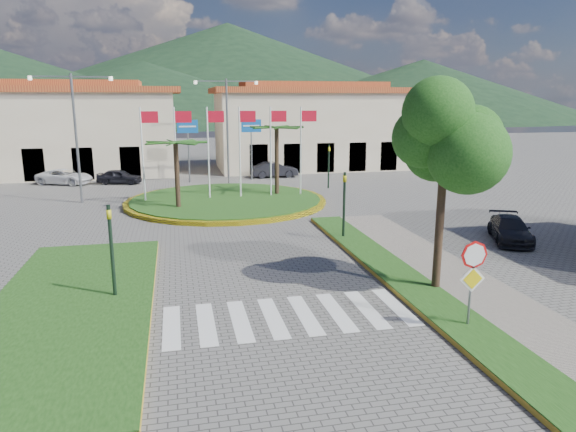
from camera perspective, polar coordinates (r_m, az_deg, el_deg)
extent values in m
plane|color=slate|center=(12.45, 3.86, -18.38)|extent=(160.00, 160.00, 0.00)
cube|color=gray|center=(16.48, 22.62, -10.96)|extent=(4.00, 28.00, 0.15)
cube|color=#1A4112|center=(15.85, 18.98, -11.56)|extent=(1.60, 28.00, 0.18)
cube|color=#1A4112|center=(17.74, -23.01, -9.24)|extent=(5.00, 14.00, 0.18)
cube|color=silver|center=(15.89, -0.24, -11.08)|extent=(8.00, 3.00, 0.01)
cylinder|color=yellow|center=(32.96, -6.87, 1.66)|extent=(12.70, 12.70, 0.24)
cylinder|color=#1A4112|center=(32.96, -6.88, 1.71)|extent=(12.00, 12.00, 0.30)
cylinder|color=black|center=(30.53, -12.22, 4.20)|extent=(0.28, 0.28, 4.05)
cylinder|color=black|center=(34.10, -1.25, 5.90)|extent=(0.28, 0.28, 4.68)
cylinder|color=silver|center=(32.94, -15.83, 6.33)|extent=(0.10, 0.10, 6.00)
cube|color=red|center=(32.75, -15.12, 10.56)|extent=(1.00, 0.03, 0.70)
cylinder|color=silver|center=(32.89, -12.34, 6.51)|extent=(0.10, 0.10, 6.00)
cube|color=red|center=(32.73, -11.56, 10.73)|extent=(1.00, 0.03, 0.70)
cylinder|color=silver|center=(32.95, -8.84, 6.67)|extent=(0.10, 0.10, 6.00)
cube|color=red|center=(32.83, -8.01, 10.87)|extent=(1.00, 0.03, 0.70)
cylinder|color=silver|center=(33.14, -5.36, 6.79)|extent=(0.10, 0.10, 6.00)
cube|color=red|center=(33.05, -4.49, 10.97)|extent=(1.00, 0.03, 0.70)
cylinder|color=silver|center=(33.44, -1.94, 6.90)|extent=(0.10, 0.10, 6.00)
cube|color=red|center=(33.38, -1.02, 11.02)|extent=(1.00, 0.03, 0.70)
cylinder|color=silver|center=(33.86, 1.42, 6.97)|extent=(0.10, 0.10, 6.00)
cube|color=red|center=(33.84, 2.36, 11.04)|extent=(1.00, 0.03, 0.70)
cylinder|color=slate|center=(15.47, 19.62, -7.57)|extent=(0.07, 0.07, 2.50)
cylinder|color=red|center=(15.13, 20.00, -4.08)|extent=(0.80, 0.03, 0.80)
cube|color=yellow|center=(15.33, 19.82, -6.59)|extent=(0.78, 0.03, 0.78)
cylinder|color=black|center=(17.96, 16.46, -1.39)|extent=(0.28, 0.28, 4.40)
ellipsoid|color=#184612|center=(17.50, 17.09, 8.18)|extent=(3.60, 3.60, 3.20)
cylinder|color=black|center=(17.52, -18.97, -3.95)|extent=(0.12, 0.12, 3.20)
imported|color=gold|center=(17.27, -19.21, -0.77)|extent=(0.15, 0.18, 0.90)
cylinder|color=black|center=(23.95, 6.24, 1.07)|extent=(0.12, 0.12, 3.20)
imported|color=gold|center=(23.77, 6.30, 3.43)|extent=(0.15, 0.18, 0.90)
cylinder|color=black|center=(38.17, 4.54, 5.48)|extent=(0.12, 0.12, 3.20)
imported|color=gold|center=(38.05, 4.57, 6.98)|extent=(0.18, 0.15, 0.90)
cylinder|color=slate|center=(41.40, -11.00, 7.26)|extent=(0.12, 0.12, 5.20)
cube|color=#1057B1|center=(41.21, -11.10, 9.74)|extent=(1.60, 0.05, 1.00)
cylinder|color=slate|center=(41.83, -4.08, 7.51)|extent=(0.12, 0.12, 5.20)
cube|color=#1057B1|center=(41.64, -4.11, 9.97)|extent=(1.60, 0.05, 1.00)
cylinder|color=slate|center=(40.48, -6.74, 9.27)|extent=(0.16, 0.16, 8.00)
cube|color=slate|center=(40.33, -8.64, 14.60)|extent=(2.40, 0.08, 0.08)
cube|color=slate|center=(40.57, -5.14, 14.68)|extent=(2.40, 0.08, 0.08)
cylinder|color=slate|center=(34.80, -22.44, 7.83)|extent=(0.16, 0.16, 8.00)
cube|color=slate|center=(34.97, -24.98, 13.88)|extent=(2.40, 0.08, 0.08)
cube|color=slate|center=(34.56, -20.98, 14.25)|extent=(2.40, 0.08, 0.08)
cube|color=beige|center=(49.52, -25.45, 8.18)|extent=(22.00, 9.00, 7.00)
cube|color=maroon|center=(49.44, -25.87, 12.51)|extent=(23.32, 9.54, 0.50)
cube|color=maroon|center=(49.45, -25.93, 13.08)|extent=(16.50, 4.95, 0.60)
cube|color=beige|center=(50.03, 2.76, 9.43)|extent=(18.00, 9.00, 7.00)
cube|color=maroon|center=(49.95, 2.81, 13.73)|extent=(19.08, 9.54, 0.50)
cube|color=maroon|center=(49.96, 2.81, 14.30)|extent=(13.50, 4.95, 0.60)
cone|color=black|center=(171.38, -6.62, 15.59)|extent=(180.00, 180.00, 30.00)
cone|color=black|center=(162.57, 14.67, 13.31)|extent=(120.00, 120.00, 18.00)
cone|color=black|center=(140.39, -15.68, 12.99)|extent=(110.00, 110.00, 16.00)
imported|color=silver|center=(43.56, -23.56, 4.02)|extent=(4.67, 3.47, 1.18)
imported|color=black|center=(42.24, -18.23, 4.19)|extent=(3.61, 2.16, 1.15)
imported|color=black|center=(43.62, -1.53, 5.17)|extent=(3.94, 1.44, 1.29)
imported|color=black|center=(25.97, 23.46, -1.37)|extent=(2.98, 4.14, 1.11)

